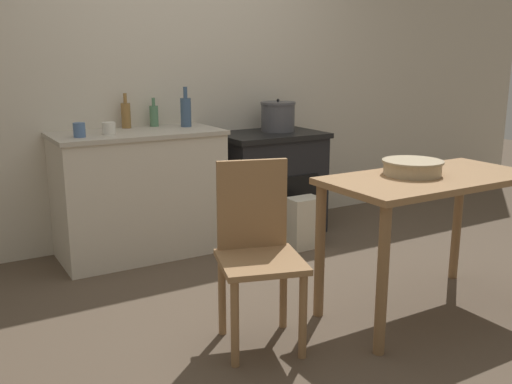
{
  "coord_description": "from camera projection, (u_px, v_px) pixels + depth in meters",
  "views": [
    {
      "loc": [
        -1.77,
        -2.61,
        1.42
      ],
      "look_at": [
        0.0,
        0.39,
        0.59
      ],
      "focal_mm": 40.0,
      "sensor_mm": 36.0,
      "label": 1
    }
  ],
  "objects": [
    {
      "name": "flour_sack",
      "position": [
        304.0,
        223.0,
        4.3
      ],
      "size": [
        0.24,
        0.17,
        0.39
      ],
      "primitive_type": "cube",
      "color": "beige",
      "rests_on": "ground_plane"
    },
    {
      "name": "ground_plane",
      "position": [
        289.0,
        301.0,
        3.39
      ],
      "size": [
        14.0,
        14.0,
        0.0
      ],
      "primitive_type": "plane",
      "color": "brown"
    },
    {
      "name": "counter_cabinet",
      "position": [
        139.0,
        193.0,
        4.11
      ],
      "size": [
        1.18,
        0.6,
        0.9
      ],
      "color": "beige",
      "rests_on": "ground_plane"
    },
    {
      "name": "bottle_left",
      "position": [
        154.0,
        115.0,
        4.27
      ],
      "size": [
        0.06,
        0.06,
        0.21
      ],
      "color": "#517F5B",
      "rests_on": "counter_cabinet"
    },
    {
      "name": "cup_center_left",
      "position": [
        109.0,
        128.0,
        3.84
      ],
      "size": [
        0.09,
        0.09,
        0.08
      ],
      "primitive_type": "cylinder",
      "color": "silver",
      "rests_on": "counter_cabinet"
    },
    {
      "name": "mixing_bowl_large",
      "position": [
        412.0,
        167.0,
        3.1
      ],
      "size": [
        0.33,
        0.33,
        0.08
      ],
      "color": "tan",
      "rests_on": "work_table"
    },
    {
      "name": "chair",
      "position": [
        257.0,
        248.0,
        2.83
      ],
      "size": [
        0.5,
        0.5,
        0.92
      ],
      "rotation": [
        0.0,
        0.0,
        -0.3
      ],
      "color": "#997047",
      "rests_on": "ground_plane"
    },
    {
      "name": "bottle_far_left",
      "position": [
        126.0,
        115.0,
        4.16
      ],
      "size": [
        0.07,
        0.07,
        0.25
      ],
      "color": "olive",
      "rests_on": "counter_cabinet"
    },
    {
      "name": "stove",
      "position": [
        269.0,
        182.0,
        4.67
      ],
      "size": [
        0.84,
        0.61,
        0.82
      ],
      "color": "black",
      "rests_on": "ground_plane"
    },
    {
      "name": "cup_center",
      "position": [
        79.0,
        130.0,
        3.71
      ],
      "size": [
        0.08,
        0.08,
        0.09
      ],
      "primitive_type": "cylinder",
      "color": "#4C6B99",
      "rests_on": "counter_cabinet"
    },
    {
      "name": "bottle_mid_left",
      "position": [
        186.0,
        111.0,
        4.24
      ],
      "size": [
        0.08,
        0.08,
        0.3
      ],
      "color": "#3D5675",
      "rests_on": "counter_cabinet"
    },
    {
      "name": "stock_pot",
      "position": [
        278.0,
        116.0,
        4.63
      ],
      "size": [
        0.28,
        0.28,
        0.26
      ],
      "color": "#4C4C51",
      "rests_on": "stove"
    },
    {
      "name": "work_table",
      "position": [
        429.0,
        198.0,
        3.12
      ],
      "size": [
        1.19,
        0.59,
        0.79
      ],
      "color": "#997047",
      "rests_on": "ground_plane"
    },
    {
      "name": "wall_back",
      "position": [
        178.0,
        75.0,
        4.42
      ],
      "size": [
        8.0,
        0.07,
        2.55
      ],
      "color": "beige",
      "rests_on": "ground_plane"
    }
  ]
}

